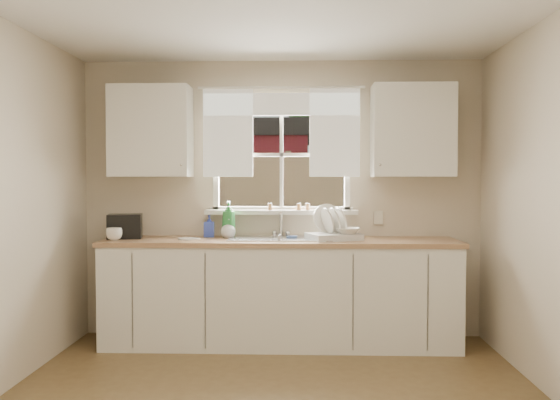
{
  "coord_description": "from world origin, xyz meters",
  "views": [
    {
      "loc": [
        0.17,
        -3.39,
        1.43
      ],
      "look_at": [
        0.0,
        1.65,
        1.25
      ],
      "focal_mm": 38.0,
      "sensor_mm": 36.0,
      "label": 1
    }
  ],
  "objects_px": {
    "soap_bottle_a": "(229,219)",
    "cup": "(114,234)",
    "dish_rack": "(333,232)",
    "black_appliance": "(125,226)"
  },
  "relations": [
    {
      "from": "soap_bottle_a",
      "to": "cup",
      "type": "bearing_deg",
      "value": -162.64
    },
    {
      "from": "dish_rack",
      "to": "black_appliance",
      "type": "bearing_deg",
      "value": 177.77
    },
    {
      "from": "dish_rack",
      "to": "soap_bottle_a",
      "type": "height_order",
      "value": "soap_bottle_a"
    },
    {
      "from": "black_appliance",
      "to": "soap_bottle_a",
      "type": "bearing_deg",
      "value": -7.14
    },
    {
      "from": "soap_bottle_a",
      "to": "black_appliance",
      "type": "distance_m",
      "value": 0.91
    },
    {
      "from": "black_appliance",
      "to": "dish_rack",
      "type": "bearing_deg",
      "value": -13.9
    },
    {
      "from": "soap_bottle_a",
      "to": "cup",
      "type": "distance_m",
      "value": 0.98
    },
    {
      "from": "dish_rack",
      "to": "black_appliance",
      "type": "distance_m",
      "value": 1.82
    },
    {
      "from": "soap_bottle_a",
      "to": "cup",
      "type": "height_order",
      "value": "soap_bottle_a"
    },
    {
      "from": "cup",
      "to": "dish_rack",
      "type": "bearing_deg",
      "value": -14.97
    }
  ]
}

